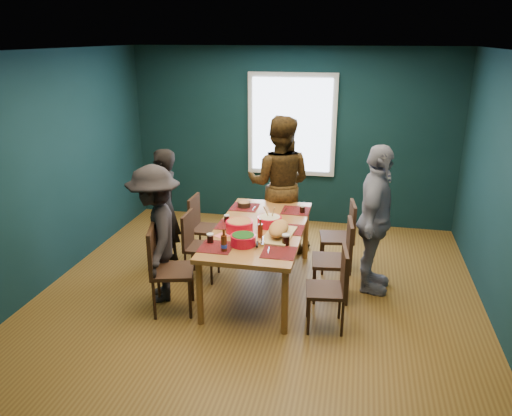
{
  "coord_description": "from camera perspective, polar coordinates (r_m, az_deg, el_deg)",
  "views": [
    {
      "loc": [
        1.03,
        -5.06,
        2.85
      ],
      "look_at": [
        -0.06,
        0.12,
        1.0
      ],
      "focal_mm": 35.0,
      "sensor_mm": 36.0,
      "label": 1
    }
  ],
  "objects": [
    {
      "name": "person_right",
      "position": [
        5.8,
        13.45,
        -1.34
      ],
      "size": [
        0.55,
        1.06,
        1.73
      ],
      "primitive_type": "imported",
      "rotation": [
        0.0,
        0.0,
        1.44
      ],
      "color": "silver",
      "rests_on": "floor"
    },
    {
      "name": "chair_right_near",
      "position": [
        5.1,
        8.93,
        -8.47
      ],
      "size": [
        0.43,
        0.43,
        0.86
      ],
      "rotation": [
        0.0,
        0.0,
        0.13
      ],
      "color": "#321F10",
      "rests_on": "floor"
    },
    {
      "name": "bowl_herbs",
      "position": [
        5.23,
        -1.47,
        -3.62
      ],
      "size": [
        0.27,
        0.27,
        0.12
      ],
      "color": "red",
      "rests_on": "dining_table"
    },
    {
      "name": "small_bowl",
      "position": [
        6.38,
        -1.37,
        0.42
      ],
      "size": [
        0.16,
        0.16,
        0.07
      ],
      "color": "black",
      "rests_on": "dining_table"
    },
    {
      "name": "beer_bottle_b",
      "position": [
        5.41,
        0.48,
        -2.56
      ],
      "size": [
        0.05,
        0.05,
        0.21
      ],
      "color": "#421C0B",
      "rests_on": "dining_table"
    },
    {
      "name": "person_back",
      "position": [
        6.79,
        2.69,
        2.77
      ],
      "size": [
        0.91,
        0.71,
        1.86
      ],
      "primitive_type": "imported",
      "rotation": [
        0.0,
        0.0,
        3.13
      ],
      "color": "black",
      "rests_on": "floor"
    },
    {
      "name": "room",
      "position": [
        5.62,
        0.93,
        3.97
      ],
      "size": [
        5.01,
        5.01,
        2.71
      ],
      "color": "brown",
      "rests_on": "ground"
    },
    {
      "name": "cola_glass_d",
      "position": [
        5.87,
        -3.37,
        -1.17
      ],
      "size": [
        0.06,
        0.06,
        0.09
      ],
      "color": "black",
      "rests_on": "dining_table"
    },
    {
      "name": "cola_glass_b",
      "position": [
        5.24,
        3.43,
        -3.57
      ],
      "size": [
        0.08,
        0.08,
        0.12
      ],
      "color": "black",
      "rests_on": "dining_table"
    },
    {
      "name": "bowl_salad",
      "position": [
        5.58,
        -1.91,
        -2.05
      ],
      "size": [
        0.31,
        0.31,
        0.13
      ],
      "color": "red",
      "rests_on": "dining_table"
    },
    {
      "name": "dining_table",
      "position": [
        5.75,
        0.43,
        -2.88
      ],
      "size": [
        1.01,
        2.0,
        0.76
      ],
      "rotation": [
        0.0,
        0.0,
        0.0
      ],
      "color": "brown",
      "rests_on": "floor"
    },
    {
      "name": "napkin_c",
      "position": [
        4.98,
        3.11,
        -5.6
      ],
      "size": [
        0.16,
        0.16,
        0.0
      ],
      "primitive_type": "cube",
      "rotation": [
        0.0,
        0.0,
        -0.06
      ],
      "color": "#E66166",
      "rests_on": "dining_table"
    },
    {
      "name": "cola_glass_c",
      "position": [
        6.19,
        5.32,
        -0.09
      ],
      "size": [
        0.07,
        0.07,
        0.09
      ],
      "color": "black",
      "rests_on": "dining_table"
    },
    {
      "name": "bowl_dumpling",
      "position": [
        5.74,
        1.56,
        -1.48
      ],
      "size": [
        0.28,
        0.28,
        0.26
      ],
      "color": "red",
      "rests_on": "dining_table"
    },
    {
      "name": "person_far_left",
      "position": [
        6.4,
        -10.52,
        -0.08
      ],
      "size": [
        0.43,
        0.6,
        1.54
      ],
      "primitive_type": "imported",
      "rotation": [
        0.0,
        0.0,
        4.59
      ],
      "color": "black",
      "rests_on": "floor"
    },
    {
      "name": "chair_right_far",
      "position": [
        6.34,
        10.0,
        -2.63
      ],
      "size": [
        0.46,
        0.46,
        0.9
      ],
      "rotation": [
        0.0,
        0.0,
        0.14
      ],
      "color": "#321F10",
      "rests_on": "floor"
    },
    {
      "name": "napkin_b",
      "position": [
        5.49,
        -3.9,
        -3.18
      ],
      "size": [
        0.18,
        0.18,
        0.0
      ],
      "primitive_type": "cube",
      "rotation": [
        0.0,
        0.0,
        -0.47
      ],
      "color": "#E66166",
      "rests_on": "dining_table"
    },
    {
      "name": "chair_right_mid",
      "position": [
        5.64,
        9.53,
        -5.2
      ],
      "size": [
        0.46,
        0.46,
        0.93
      ],
      "rotation": [
        0.0,
        0.0,
        0.11
      ],
      "color": "#321F10",
      "rests_on": "floor"
    },
    {
      "name": "person_near_left",
      "position": [
        5.59,
        -11.38,
        -2.97
      ],
      "size": [
        0.9,
        1.14,
        1.55
      ],
      "primitive_type": "imported",
      "rotation": [
        0.0,
        0.0,
        5.08
      ],
      "color": "black",
      "rests_on": "floor"
    },
    {
      "name": "chair_left_far",
      "position": [
        6.64,
        -6.29,
        -1.66
      ],
      "size": [
        0.39,
        0.39,
        0.85
      ],
      "rotation": [
        0.0,
        0.0,
        -0.02
      ],
      "color": "#321F10",
      "rests_on": "floor"
    },
    {
      "name": "chair_left_mid",
      "position": [
        6.1,
        -6.96,
        -3.73
      ],
      "size": [
        0.38,
        0.38,
        0.83
      ],
      "rotation": [
        0.0,
        0.0,
        0.01
      ],
      "color": "#321F10",
      "rests_on": "floor"
    },
    {
      "name": "beer_bottle_a",
      "position": [
        5.08,
        -3.68,
        -4.05
      ],
      "size": [
        0.06,
        0.06,
        0.24
      ],
      "color": "#421C0B",
      "rests_on": "dining_table"
    },
    {
      "name": "cola_glass_a",
      "position": [
        5.31,
        -5.26,
        -3.41
      ],
      "size": [
        0.07,
        0.07,
        0.1
      ],
      "color": "black",
      "rests_on": "dining_table"
    },
    {
      "name": "napkin_a",
      "position": [
        5.73,
        3.83,
        -2.19
      ],
      "size": [
        0.14,
        0.14,
        0.0
      ],
      "primitive_type": "cube",
      "rotation": [
        0.0,
        0.0,
        0.18
      ],
      "color": "#E66166",
      "rests_on": "dining_table"
    },
    {
      "name": "cutting_board",
      "position": [
        5.45,
        2.6,
        -2.53
      ],
      "size": [
        0.36,
        0.72,
        0.16
      ],
      "rotation": [
        0.0,
        0.0,
        -0.1
      ],
      "color": "#D9BC74",
      "rests_on": "dining_table"
    },
    {
      "name": "chair_left_near",
      "position": [
        5.39,
        -10.54,
        -6.22
      ],
      "size": [
        0.53,
        0.53,
        0.96
      ],
      "rotation": [
        0.0,
        0.0,
        0.26
      ],
      "color": "#321F10",
      "rests_on": "floor"
    }
  ]
}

